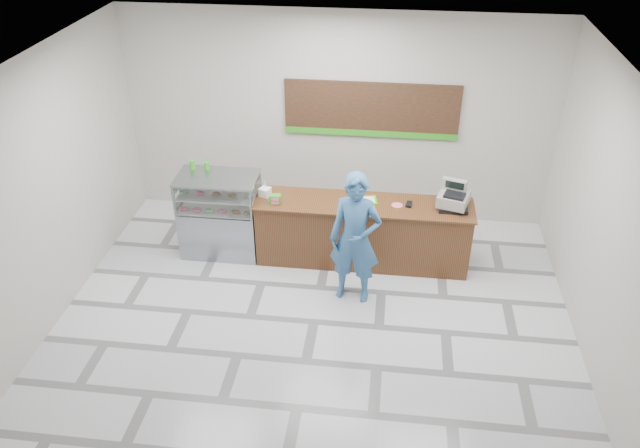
# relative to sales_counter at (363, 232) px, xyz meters

# --- Properties ---
(floor) EXTENTS (7.00, 7.00, 0.00)m
(floor) POSITION_rel_sales_counter_xyz_m (-0.55, -1.55, -0.52)
(floor) COLOR silver
(floor) RESTS_ON ground
(back_wall) EXTENTS (7.00, 0.00, 7.00)m
(back_wall) POSITION_rel_sales_counter_xyz_m (-0.55, 1.45, 1.23)
(back_wall) COLOR #BAB5AB
(back_wall) RESTS_ON floor
(ceiling) EXTENTS (7.00, 7.00, 0.00)m
(ceiling) POSITION_rel_sales_counter_xyz_m (-0.55, -1.55, 2.98)
(ceiling) COLOR silver
(ceiling) RESTS_ON back_wall
(sales_counter) EXTENTS (3.26, 0.76, 1.03)m
(sales_counter) POSITION_rel_sales_counter_xyz_m (0.00, 0.00, 0.00)
(sales_counter) COLOR brown
(sales_counter) RESTS_ON floor
(display_case) EXTENTS (1.22, 0.72, 1.33)m
(display_case) POSITION_rel_sales_counter_xyz_m (-2.22, -0.00, 0.16)
(display_case) COLOR gray
(display_case) RESTS_ON floor
(menu_board) EXTENTS (2.80, 0.06, 0.90)m
(menu_board) POSITION_rel_sales_counter_xyz_m (-0.00, 1.41, 1.42)
(menu_board) COLOR black
(menu_board) RESTS_ON back_wall
(cash_register) EXTENTS (0.53, 0.54, 0.40)m
(cash_register) POSITION_rel_sales_counter_xyz_m (1.30, 0.05, 0.66)
(cash_register) COLOR black
(cash_register) RESTS_ON sales_counter
(card_terminal) EXTENTS (0.10, 0.17, 0.04)m
(card_terminal) POSITION_rel_sales_counter_xyz_m (0.66, 0.02, 0.53)
(card_terminal) COLOR black
(card_terminal) RESTS_ON sales_counter
(serving_tray) EXTENTS (0.41, 0.33, 0.02)m
(serving_tray) POSITION_rel_sales_counter_xyz_m (0.01, 0.07, 0.52)
(serving_tray) COLOR #3ECA01
(serving_tray) RESTS_ON sales_counter
(napkin_box) EXTENTS (0.19, 0.19, 0.13)m
(napkin_box) POSITION_rel_sales_counter_xyz_m (-1.50, 0.05, 0.58)
(napkin_box) COLOR white
(napkin_box) RESTS_ON sales_counter
(straw_cup) EXTENTS (0.08, 0.08, 0.12)m
(straw_cup) POSITION_rel_sales_counter_xyz_m (-1.50, 0.09, 0.57)
(straw_cup) COLOR silver
(straw_cup) RESTS_ON sales_counter
(promo_box) EXTENTS (0.17, 0.12, 0.15)m
(promo_box) POSITION_rel_sales_counter_xyz_m (-1.30, -0.17, 0.59)
(promo_box) COLOR green
(promo_box) RESTS_ON sales_counter
(donut_decal) EXTENTS (0.17, 0.17, 0.00)m
(donut_decal) POSITION_rel_sales_counter_xyz_m (0.49, -0.00, 0.52)
(donut_decal) COLOR #FE6689
(donut_decal) RESTS_ON sales_counter
(green_cup_left) EXTENTS (0.09, 0.09, 0.14)m
(green_cup_left) POSITION_rel_sales_counter_xyz_m (-2.65, 0.21, 0.88)
(green_cup_left) COLOR green
(green_cup_left) RESTS_ON display_case
(green_cup_right) EXTENTS (0.08, 0.08, 0.13)m
(green_cup_right) POSITION_rel_sales_counter_xyz_m (-2.42, 0.22, 0.88)
(green_cup_right) COLOR green
(green_cup_right) RESTS_ON display_case
(customer) EXTENTS (0.77, 0.55, 1.96)m
(customer) POSITION_rel_sales_counter_xyz_m (-0.06, -0.90, 0.46)
(customer) COLOR #336496
(customer) RESTS_ON floor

